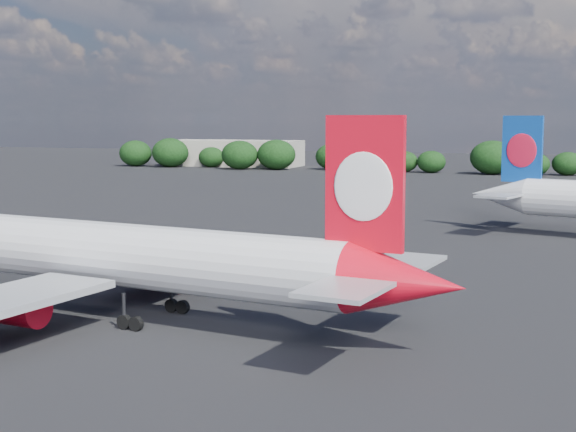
% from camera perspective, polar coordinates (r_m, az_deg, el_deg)
% --- Properties ---
extents(ground, '(500.00, 500.00, 0.00)m').
position_cam_1_polar(ground, '(106.14, 0.39, -1.00)').
color(ground, black).
rests_on(ground, ground).
extents(qantas_airliner, '(45.49, 43.39, 14.85)m').
position_cam_1_polar(qantas_airliner, '(59.10, -10.16, -3.03)').
color(qantas_airliner, white).
rests_on(qantas_airliner, ground).
extents(terminal_building, '(42.00, 16.00, 8.00)m').
position_cam_1_polar(terminal_building, '(251.99, -3.91, 4.49)').
color(terminal_building, '#9F9889').
rests_on(terminal_building, ground).
extents(highway_sign, '(6.00, 0.30, 4.50)m').
position_cam_1_polar(highway_sign, '(221.97, 5.69, 3.92)').
color(highway_sign, '#156A25').
rests_on(highway_sign, ground).
extents(billboard_yellow, '(5.00, 0.30, 5.50)m').
position_cam_1_polar(billboard_yellow, '(222.84, 13.60, 3.96)').
color(billboard_yellow, '#EBAF14').
rests_on(billboard_yellow, ground).
extents(horizon_treeline, '(207.07, 16.41, 9.00)m').
position_cam_1_polar(horizon_treeline, '(221.92, 10.11, 4.06)').
color(horizon_treeline, black).
rests_on(horizon_treeline, ground).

